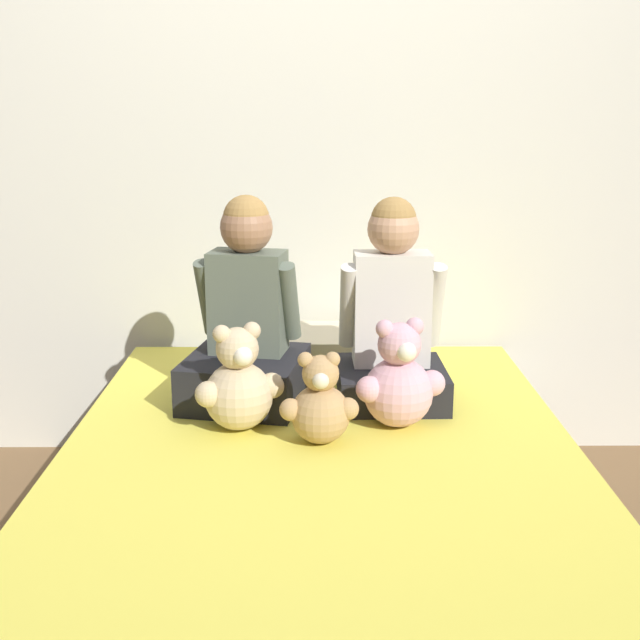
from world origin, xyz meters
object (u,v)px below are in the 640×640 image
object	(u,v)px
pillow_at_headboard	(319,346)
teddy_bear_held_by_left_child	(239,385)
child_on_right	(392,319)
teddy_bear_between_children	(319,405)
teddy_bear_held_by_right_child	(399,381)
bed	(321,519)
child_on_left	(246,326)

from	to	relation	value
pillow_at_headboard	teddy_bear_held_by_left_child	bearing A→B (deg)	-110.32
child_on_right	teddy_bear_held_by_left_child	bearing A→B (deg)	-152.33
child_on_right	pillow_at_headboard	xyz separation A→B (m)	(-0.23, 0.38, -0.21)
teddy_bear_held_by_left_child	teddy_bear_between_children	size ratio (longest dim) A/B	1.20
teddy_bear_held_by_right_child	teddy_bear_between_children	distance (m)	0.26
child_on_right	pillow_at_headboard	distance (m)	0.49
bed	teddy_bear_held_by_left_child	distance (m)	0.45
pillow_at_headboard	bed	bearing A→B (deg)	-90.00
teddy_bear_held_by_left_child	child_on_right	bearing A→B (deg)	6.75
child_on_right	teddy_bear_held_by_right_child	bearing A→B (deg)	-90.82
bed	child_on_left	xyz separation A→B (m)	(-0.23, 0.38, 0.47)
bed	teddy_bear_held_by_right_child	distance (m)	0.45
bed	pillow_at_headboard	distance (m)	0.81
child_on_left	teddy_bear_held_by_right_child	world-z (taller)	child_on_left
child_on_left	teddy_bear_held_by_left_child	xyz separation A→B (m)	(-0.00, -0.25, -0.11)
teddy_bear_between_children	pillow_at_headboard	distance (m)	0.74
teddy_bear_held_by_right_child	teddy_bear_between_children	world-z (taller)	teddy_bear_held_by_right_child
child_on_left	teddy_bear_held_by_left_child	size ratio (longest dim) A/B	2.05
child_on_left	child_on_right	xyz separation A→B (m)	(0.46, 0.00, 0.02)
teddy_bear_held_by_right_child	pillow_at_headboard	xyz separation A→B (m)	(-0.23, 0.62, -0.08)
bed	child_on_right	distance (m)	0.66
teddy_bear_between_children	child_on_left	bearing A→B (deg)	120.87
teddy_bear_held_by_right_child	pillow_at_headboard	bearing A→B (deg)	94.96
teddy_bear_between_children	teddy_bear_held_by_left_child	bearing A→B (deg)	154.61
teddy_bear_held_by_right_child	pillow_at_headboard	distance (m)	0.66
child_on_right	teddy_bear_between_children	bearing A→B (deg)	-124.28
teddy_bear_held_by_right_child	child_on_right	bearing A→B (deg)	74.94
child_on_right	teddy_bear_between_children	xyz separation A→B (m)	(-0.23, -0.35, -0.15)
teddy_bear_between_children	pillow_at_headboard	xyz separation A→B (m)	(0.00, 0.74, -0.06)
teddy_bear_between_children	pillow_at_headboard	size ratio (longest dim) A/B	0.53
child_on_left	child_on_right	size ratio (longest dim) A/B	1.01
bed	pillow_at_headboard	bearing A→B (deg)	90.00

